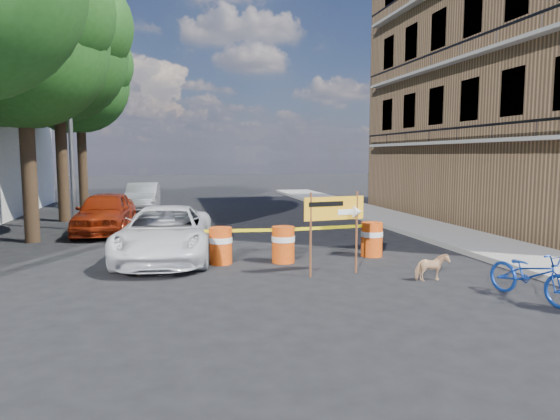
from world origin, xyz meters
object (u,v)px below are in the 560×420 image
suv_white (165,233)px  sedan_silver (143,197)px  barrel_mid_right (283,244)px  barrel_far_right (372,239)px  bicycle (532,252)px  barrel_far_left (146,248)px  detour_sign (342,214)px  sedan_red (105,213)px  dog (432,267)px  barrel_mid_left (221,245)px

suv_white → sedan_silver: size_ratio=1.19×
barrel_mid_right → barrel_far_right: (2.46, 0.23, 0.00)m
barrel_far_right → bicycle: (1.25, -4.40, 0.43)m
barrel_far_left → detour_sign: bearing=-22.0°
barrel_far_right → sedan_red: sedan_red is taller
sedan_silver → dog: bearing=-63.9°
bicycle → suv_white: bicycle is taller
barrel_far_left → dog: (5.95, -2.73, -0.18)m
barrel_far_right → sedan_red: 9.25m
sedan_red → barrel_mid_left: bearing=-55.5°
barrel_mid_left → dog: barrel_mid_left is taller
barrel_far_left → bicycle: (7.01, -4.38, 0.43)m
barrel_far_left → barrel_far_right: 5.76m
barrel_mid_right → sedan_silver: size_ratio=0.22×
suv_white → barrel_far_right: bearing=-2.6°
barrel_far_left → bicycle: 8.28m
barrel_far_left → sedan_silver: size_ratio=0.22×
bicycle → sedan_red: (-8.57, 10.06, -0.19)m
barrel_mid_right → sedan_silver: bearing=106.9°
sedan_silver → suv_white: bearing=-81.8°
barrel_far_left → suv_white: size_ratio=0.19×
barrel_far_left → sedan_red: (-1.56, 5.67, 0.24)m
dog → suv_white: (-5.51, 3.56, 0.38)m
bicycle → dog: bearing=109.9°
suv_white → barrel_mid_left: bearing=-27.2°
barrel_mid_left → bicycle: size_ratio=0.50×
bicycle → sedan_red: 13.21m
barrel_mid_left → sedan_silver: 12.99m
barrel_mid_left → dog: bearing=-32.7°
detour_sign → suv_white: detour_sign is taller
barrel_mid_left → suv_white: size_ratio=0.19×
suv_white → detour_sign: bearing=-27.6°
barrel_far_right → sedan_red: bearing=142.3°
barrel_mid_right → sedan_silver: sedan_silver is taller
barrel_far_left → suv_white: (0.44, 0.83, 0.20)m
barrel_mid_right → barrel_far_left: bearing=176.2°
barrel_far_right → sedan_silver: (-6.40, 12.71, 0.20)m
barrel_far_left → bicycle: bicycle is taller
sedan_silver → sedan_red: bearing=-94.4°
barrel_mid_right → dog: bearing=-43.5°
barrel_far_right → bicycle: bearing=-74.1°
dog → sedan_silver: (-6.59, 15.45, 0.37)m
detour_sign → suv_white: bearing=138.2°
detour_sign → barrel_mid_right: bearing=115.0°
barrel_mid_right → sedan_red: sedan_red is taller
suv_white → sedan_red: (-2.00, 4.84, 0.04)m
sedan_silver → detour_sign: bearing=-68.2°
detour_sign → bicycle: bearing=-52.4°
barrel_far_left → barrel_mid_left: (1.76, -0.04, 0.00)m
sedan_silver → barrel_mid_left: bearing=-76.4°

